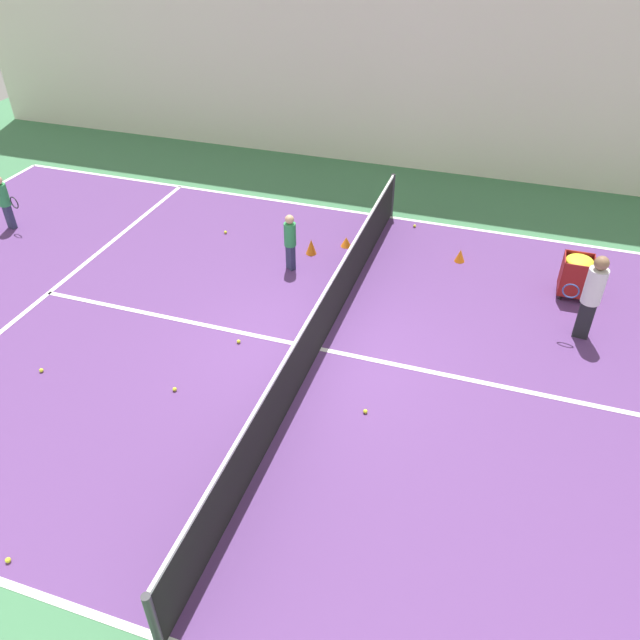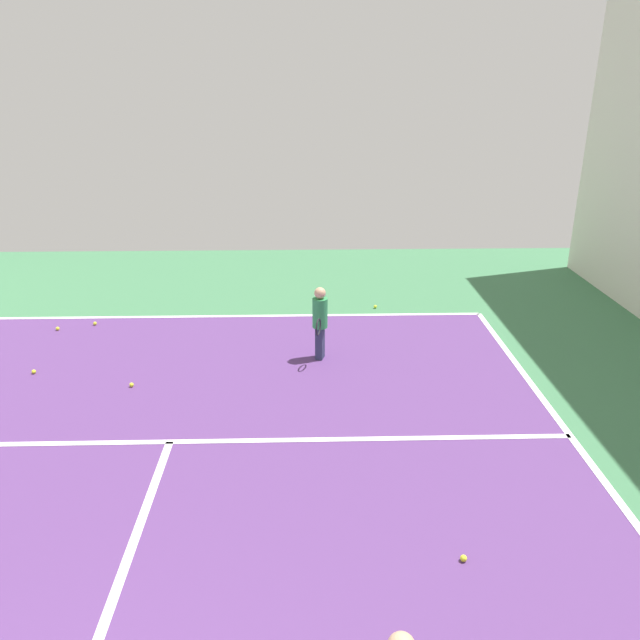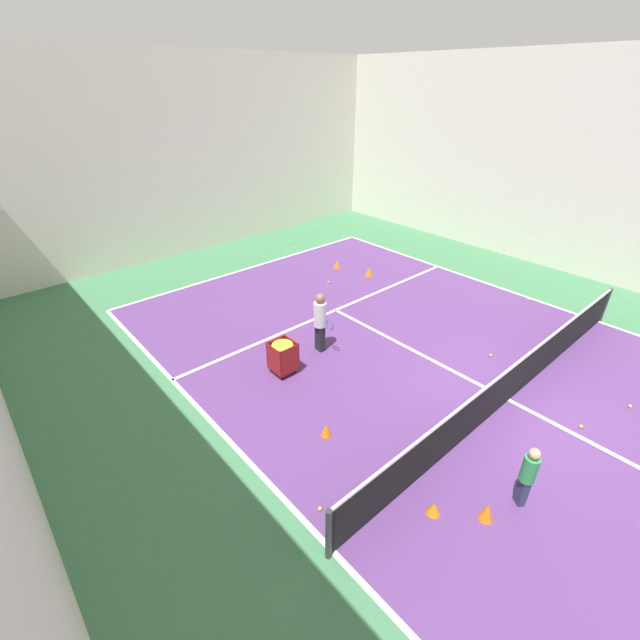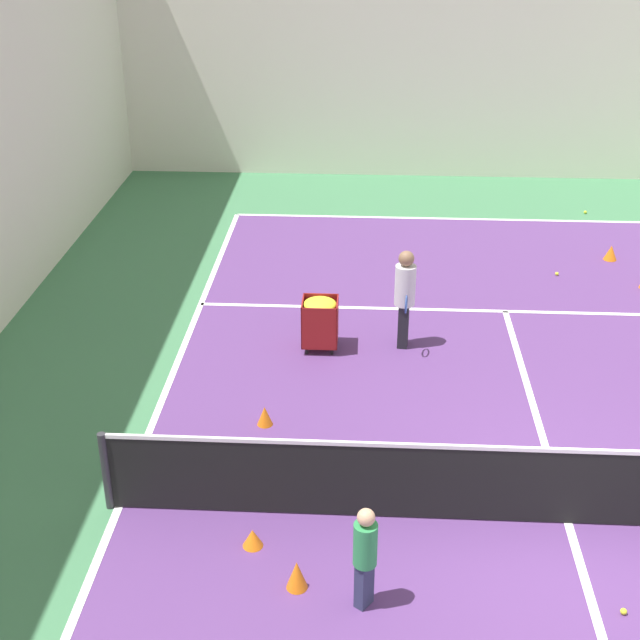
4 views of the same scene
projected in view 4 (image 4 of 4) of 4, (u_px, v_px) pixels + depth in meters
ground_plane at (568, 523)px, 10.36m from camera, size 30.61×30.61×0.00m
court_playing_area at (568, 523)px, 10.36m from camera, size 10.61×20.40×0.00m
line_baseline_far at (478, 219)px, 19.46m from camera, size 10.61×0.10×0.00m
line_sideline_left at (119, 507)px, 10.63m from camera, size 0.10×20.40×0.00m
line_service_far at (505, 311)px, 15.37m from camera, size 10.61×0.10×0.00m
line_centre_service at (568, 523)px, 10.36m from camera, size 0.10×11.22×0.00m
hall_enclosure_far at (476, 27)px, 20.70m from camera, size 16.82×0.15×7.17m
tennis_net at (574, 486)px, 10.12m from camera, size 10.91×0.10×1.04m
coach_at_net at (405, 293)px, 13.85m from camera, size 0.36×0.67×1.63m
child_midcourt at (365, 551)px, 8.90m from camera, size 0.34×0.34×1.22m
ball_cart at (320, 314)px, 13.92m from camera, size 0.56×0.56×0.85m
training_cone_0 at (611, 253)px, 17.37m from camera, size 0.26×0.26×0.29m
training_cone_1 at (297, 575)px, 9.35m from camera, size 0.23×0.23×0.34m
training_cone_2 at (265, 416)px, 12.16m from camera, size 0.22×0.22×0.28m
training_cone_4 at (253, 538)px, 9.96m from camera, size 0.23×0.23×0.22m
tennis_ball_9 at (624, 611)px, 9.08m from camera, size 0.07×0.07×0.07m
tennis_ball_10 at (158, 472)px, 11.19m from camera, size 0.07×0.07×0.07m
tennis_ball_11 at (557, 274)px, 16.73m from camera, size 0.07×0.07×0.07m
tennis_ball_12 at (585, 212)px, 19.78m from camera, size 0.07×0.07×0.07m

